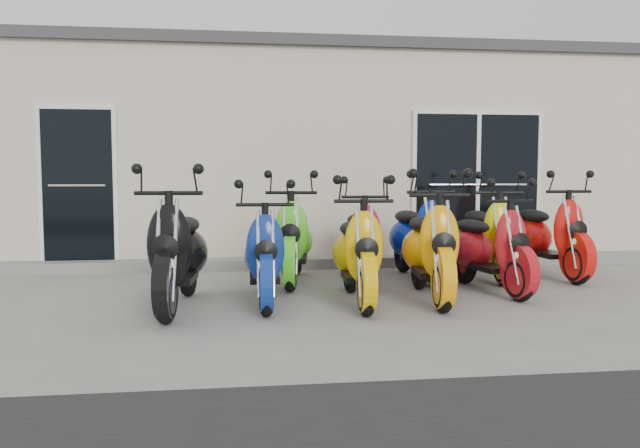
{
  "coord_description": "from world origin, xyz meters",
  "views": [
    {
      "loc": [
        -0.97,
        -6.89,
        1.35
      ],
      "look_at": [
        0.0,
        0.6,
        0.75
      ],
      "focal_mm": 35.0,
      "sensor_mm": 36.0,
      "label": 1
    }
  ],
  "objects_px": {
    "scooter_front_red": "(489,235)",
    "scooter_front_black": "(178,236)",
    "scooter_front_blue": "(264,241)",
    "scooter_front_orange_a": "(358,239)",
    "scooter_back_green": "(294,226)",
    "scooter_back_red": "(361,228)",
    "scooter_front_orange_b": "(430,234)",
    "scooter_back_yellow": "(487,225)",
    "scooter_back_extra": "(549,224)",
    "scooter_back_blue": "(418,225)"
  },
  "relations": [
    {
      "from": "scooter_front_blue",
      "to": "scooter_back_yellow",
      "type": "xyz_separation_m",
      "value": [
        2.95,
        1.27,
        0.04
      ]
    },
    {
      "from": "scooter_back_green",
      "to": "scooter_back_red",
      "type": "bearing_deg",
      "value": 11.48
    },
    {
      "from": "scooter_front_black",
      "to": "scooter_front_red",
      "type": "height_order",
      "value": "scooter_front_black"
    },
    {
      "from": "scooter_front_black",
      "to": "scooter_back_red",
      "type": "relative_size",
      "value": 1.09
    },
    {
      "from": "scooter_front_red",
      "to": "scooter_front_blue",
      "type": "bearing_deg",
      "value": 178.55
    },
    {
      "from": "scooter_front_blue",
      "to": "scooter_back_blue",
      "type": "height_order",
      "value": "scooter_back_blue"
    },
    {
      "from": "scooter_front_blue",
      "to": "scooter_front_red",
      "type": "relative_size",
      "value": 1.0
    },
    {
      "from": "scooter_front_orange_a",
      "to": "scooter_back_red",
      "type": "xyz_separation_m",
      "value": [
        0.32,
        1.41,
        -0.01
      ]
    },
    {
      "from": "scooter_front_black",
      "to": "scooter_back_extra",
      "type": "height_order",
      "value": "scooter_front_black"
    },
    {
      "from": "scooter_front_red",
      "to": "scooter_front_black",
      "type": "bearing_deg",
      "value": 178.57
    },
    {
      "from": "scooter_back_yellow",
      "to": "scooter_front_blue",
      "type": "bearing_deg",
      "value": -153.23
    },
    {
      "from": "scooter_front_orange_b",
      "to": "scooter_back_extra",
      "type": "distance_m",
      "value": 2.4
    },
    {
      "from": "scooter_front_blue",
      "to": "scooter_back_green",
      "type": "height_order",
      "value": "scooter_back_green"
    },
    {
      "from": "scooter_front_red",
      "to": "scooter_back_blue",
      "type": "relative_size",
      "value": 0.93
    },
    {
      "from": "scooter_front_blue",
      "to": "scooter_front_red",
      "type": "distance_m",
      "value": 2.61
    },
    {
      "from": "scooter_back_green",
      "to": "scooter_back_extra",
      "type": "height_order",
      "value": "scooter_back_extra"
    },
    {
      "from": "scooter_front_red",
      "to": "scooter_back_blue",
      "type": "xyz_separation_m",
      "value": [
        -0.57,
        0.93,
        0.05
      ]
    },
    {
      "from": "scooter_front_black",
      "to": "scooter_back_blue",
      "type": "relative_size",
      "value": 1.03
    },
    {
      "from": "scooter_front_blue",
      "to": "scooter_back_red",
      "type": "relative_size",
      "value": 0.98
    },
    {
      "from": "scooter_front_black",
      "to": "scooter_back_extra",
      "type": "bearing_deg",
      "value": 20.69
    },
    {
      "from": "scooter_front_orange_b",
      "to": "scooter_front_orange_a",
      "type": "bearing_deg",
      "value": -168.62
    },
    {
      "from": "scooter_front_black",
      "to": "scooter_back_red",
      "type": "distance_m",
      "value": 2.59
    },
    {
      "from": "scooter_front_orange_b",
      "to": "scooter_back_extra",
      "type": "bearing_deg",
      "value": 38.48
    },
    {
      "from": "scooter_back_blue",
      "to": "scooter_back_extra",
      "type": "relative_size",
      "value": 1.0
    },
    {
      "from": "scooter_front_red",
      "to": "scooter_back_red",
      "type": "distance_m",
      "value": 1.63
    },
    {
      "from": "scooter_back_red",
      "to": "scooter_back_blue",
      "type": "relative_size",
      "value": 0.95
    },
    {
      "from": "scooter_front_orange_a",
      "to": "scooter_front_red",
      "type": "distance_m",
      "value": 1.68
    },
    {
      "from": "scooter_front_blue",
      "to": "scooter_back_extra",
      "type": "distance_m",
      "value": 4.0
    },
    {
      "from": "scooter_front_blue",
      "to": "scooter_front_orange_a",
      "type": "distance_m",
      "value": 0.98
    },
    {
      "from": "scooter_front_orange_a",
      "to": "scooter_back_yellow",
      "type": "bearing_deg",
      "value": 37.73
    },
    {
      "from": "scooter_front_orange_a",
      "to": "scooter_front_orange_b",
      "type": "xyz_separation_m",
      "value": [
        0.81,
        0.08,
        0.03
      ]
    },
    {
      "from": "scooter_back_red",
      "to": "scooter_back_extra",
      "type": "height_order",
      "value": "scooter_back_extra"
    },
    {
      "from": "scooter_front_orange_b",
      "to": "scooter_back_yellow",
      "type": "distance_m",
      "value": 1.75
    },
    {
      "from": "scooter_back_red",
      "to": "scooter_back_blue",
      "type": "height_order",
      "value": "scooter_back_blue"
    },
    {
      "from": "scooter_front_blue",
      "to": "scooter_back_blue",
      "type": "bearing_deg",
      "value": 32.66
    },
    {
      "from": "scooter_back_red",
      "to": "scooter_back_extra",
      "type": "relative_size",
      "value": 0.95
    },
    {
      "from": "scooter_back_extra",
      "to": "scooter_front_orange_a",
      "type": "bearing_deg",
      "value": -157.73
    },
    {
      "from": "scooter_front_orange_a",
      "to": "scooter_front_red",
      "type": "relative_size",
      "value": 1.03
    },
    {
      "from": "scooter_front_black",
      "to": "scooter_front_red",
      "type": "xyz_separation_m",
      "value": [
        3.46,
        0.45,
        -0.07
      ]
    },
    {
      "from": "scooter_front_black",
      "to": "scooter_back_green",
      "type": "xyz_separation_m",
      "value": [
        1.29,
        1.38,
        -0.03
      ]
    },
    {
      "from": "scooter_front_blue",
      "to": "scooter_back_extra",
      "type": "xyz_separation_m",
      "value": [
        3.8,
        1.26,
        0.05
      ]
    },
    {
      "from": "scooter_front_orange_a",
      "to": "scooter_back_green",
      "type": "bearing_deg",
      "value": 114.99
    },
    {
      "from": "scooter_front_blue",
      "to": "scooter_front_red",
      "type": "bearing_deg",
      "value": 8.07
    },
    {
      "from": "scooter_front_black",
      "to": "scooter_front_red",
      "type": "relative_size",
      "value": 1.11
    },
    {
      "from": "scooter_front_red",
      "to": "scooter_back_yellow",
      "type": "distance_m",
      "value": 1.0
    },
    {
      "from": "scooter_front_black",
      "to": "scooter_front_blue",
      "type": "distance_m",
      "value": 0.88
    },
    {
      "from": "scooter_front_blue",
      "to": "scooter_back_blue",
      "type": "distance_m",
      "value": 2.39
    },
    {
      "from": "scooter_front_red",
      "to": "scooter_back_red",
      "type": "relative_size",
      "value": 0.98
    },
    {
      "from": "scooter_front_orange_a",
      "to": "scooter_front_red",
      "type": "height_order",
      "value": "scooter_front_orange_a"
    },
    {
      "from": "scooter_back_green",
      "to": "scooter_back_red",
      "type": "distance_m",
      "value": 0.87
    }
  ]
}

